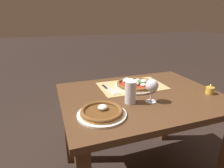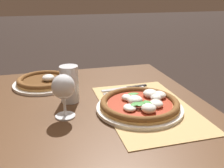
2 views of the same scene
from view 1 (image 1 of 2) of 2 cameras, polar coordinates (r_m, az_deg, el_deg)
The scene contains 9 objects.
dining_table at distance 1.39m, azimuth 8.67°, elevation -7.64°, with size 1.11×0.85×0.74m.
paper_placemat at distance 1.49m, azimuth 6.10°, elevation -0.56°, with size 0.51×0.32×0.00m, color tan.
pizza_near at distance 1.46m, azimuth 7.12°, elevation -0.10°, with size 0.32×0.32×0.05m.
pizza_far at distance 1.05m, azimuth -3.12°, elevation -8.62°, with size 0.28×0.28×0.05m.
wine_glass at distance 1.20m, azimuth 12.13°, elevation -0.77°, with size 0.08×0.08×0.16m.
pint_glass at distance 1.18m, azimuth 5.66°, elevation -2.63°, with size 0.07×0.07×0.15m.
fork at distance 1.40m, azimuth 0.09°, elevation -1.71°, with size 0.06×0.20×0.00m.
knife at distance 1.40m, azimuth -1.19°, elevation -1.70°, with size 0.04×0.22×0.01m.
votive_candle at distance 1.50m, azimuth 27.66°, elevation -1.80°, with size 0.06×0.06×0.07m.
Camera 1 is at (0.60, 1.08, 1.27)m, focal length 30.00 mm.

